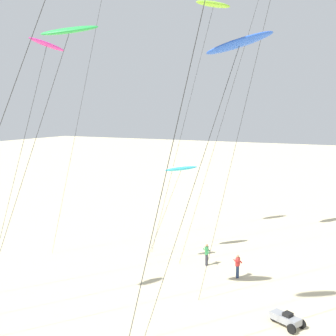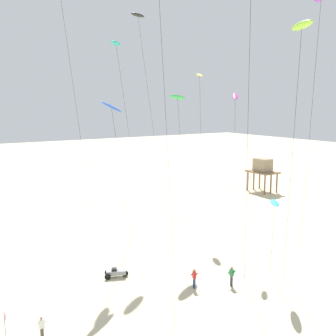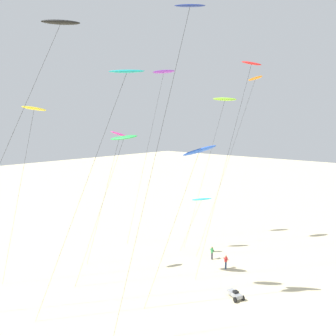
{
  "view_description": "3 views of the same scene",
  "coord_description": "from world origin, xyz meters",
  "views": [
    {
      "loc": [
        -22.73,
        -0.22,
        11.74
      ],
      "look_at": [
        0.76,
        11.82,
        8.19
      ],
      "focal_mm": 46.64,
      "sensor_mm": 36.0,
      "label": 1
    },
    {
      "loc": [
        30.11,
        -9.4,
        14.94
      ],
      "look_at": [
        -2.05,
        11.15,
        8.75
      ],
      "focal_mm": 42.35,
      "sensor_mm": 36.0,
      "label": 2
    },
    {
      "loc": [
        -28.61,
        -12.65,
        17.13
      ],
      "look_at": [
        0.98,
        13.8,
        12.01
      ],
      "focal_mm": 37.83,
      "sensor_mm": 36.0,
      "label": 3
    }
  ],
  "objects": [
    {
      "name": "kite_green",
      "position": [
        -5.13,
        14.33,
        15.53
      ],
      "size": [
        4.81,
        5.35,
        16.06
      ],
      "color": "green",
      "rests_on": "ground"
    },
    {
      "name": "kite_magenta",
      "position": [
        -1.52,
        19.17,
        15.48
      ],
      "size": [
        4.02,
        3.97,
        16.25
      ],
      "color": "#D8339E",
      "rests_on": "ground"
    },
    {
      "name": "beach_buggy",
      "position": [
        0.17,
        4.28,
        0.43
      ],
      "size": [
        1.53,
        2.11,
        0.82
      ],
      "color": "gray",
      "rests_on": "ground"
    },
    {
      "name": "kite_cyan",
      "position": [
        8.53,
        14.63,
        7.01
      ],
      "size": [
        3.24,
        3.22,
        7.34
      ],
      "color": "#33BFE0",
      "rests_on": "ground"
    },
    {
      "name": "kite_lime",
      "position": [
        11.49,
        13.21,
        20.07
      ],
      "size": [
        5.37,
        5.08,
        20.41
      ],
      "color": "#8CD833",
      "rests_on": "ground"
    },
    {
      "name": "kite_flyer_nearest",
      "position": [
        6.9,
        11.67,
        0.89
      ],
      "size": [
        0.6,
        0.58,
        1.67
      ],
      "color": "#33333D",
      "rests_on": "ground"
    },
    {
      "name": "kite_blue",
      "position": [
        -3.65,
        6.03,
        14.55
      ],
      "size": [
        4.52,
        5.04,
        15.38
      ],
      "color": "blue",
      "rests_on": "ground"
    },
    {
      "name": "kite_flyer_furthest",
      "position": [
        5.6,
        8.81,
        0.89
      ],
      "size": [
        0.6,
        0.58,
        1.67
      ],
      "color": "navy",
      "rests_on": "ground"
    }
  ]
}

